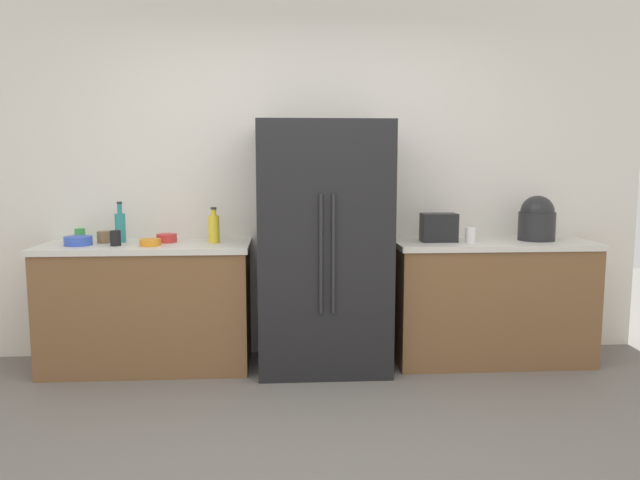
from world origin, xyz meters
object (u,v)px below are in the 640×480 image
at_px(toaster, 439,227).
at_px(bowl_b, 78,241).
at_px(refrigerator, 323,247).
at_px(bottle_b, 120,226).
at_px(cup_a, 80,235).
at_px(cup_d, 104,237).
at_px(bowl_c, 167,238).
at_px(cup_c, 471,235).
at_px(rice_cooker, 537,219).
at_px(bottle_a, 214,228).
at_px(bowl_a, 150,242).
at_px(cup_b, 115,238).

distance_m(toaster, bowl_b, 2.51).
bearing_deg(refrigerator, bottle_b, 174.11).
xyz_separation_m(toaster, cup_a, (-2.56, 0.17, -0.05)).
bearing_deg(cup_d, bowl_c, 0.43).
height_order(cup_c, bowl_b, cup_c).
bearing_deg(rice_cooker, bottle_a, 179.68).
xyz_separation_m(cup_d, bowl_a, (0.36, -0.18, -0.02)).
bearing_deg(cup_d, rice_cooker, -1.10).
height_order(bottle_a, bowl_c, bottle_a).
distance_m(rice_cooker, bowl_b, 3.24).
height_order(cup_c, bowl_c, cup_c).
xyz_separation_m(cup_b, cup_d, (-0.12, 0.16, -0.01)).
bearing_deg(bowl_c, bottle_a, -8.28).
bearing_deg(bowl_c, bottle_b, 177.95).
distance_m(bottle_a, cup_a, 0.98).
height_order(refrigerator, cup_b, refrigerator).
xyz_separation_m(cup_b, bowl_c, (0.31, 0.16, -0.02)).
bearing_deg(rice_cooker, cup_a, 177.43).
height_order(rice_cooker, bottle_b, rice_cooker).
xyz_separation_m(bottle_b, cup_d, (-0.11, -0.01, -0.07)).
xyz_separation_m(refrigerator, cup_c, (1.04, -0.03, 0.08)).
distance_m(bottle_b, cup_d, 0.14).
bearing_deg(refrigerator, cup_d, 175.09).
bearing_deg(toaster, cup_a, 176.19).
bearing_deg(bowl_b, cup_a, 104.24).
height_order(bottle_a, cup_b, bottle_a).
height_order(toaster, bowl_c, toaster).
distance_m(bottle_a, bowl_b, 0.92).
bearing_deg(cup_c, bowl_a, -179.51).
bearing_deg(cup_c, refrigerator, 178.55).
bearing_deg(cup_b, refrigerator, 0.99).
xyz_separation_m(toaster, bottle_b, (-2.26, 0.10, 0.01)).
xyz_separation_m(bottle_b, cup_a, (-0.30, 0.07, -0.07)).
xyz_separation_m(refrigerator, rice_cooker, (1.56, 0.07, 0.18)).
bearing_deg(bowl_a, cup_a, 154.17).
distance_m(bottle_a, bowl_c, 0.35).
bearing_deg(toaster, bowl_a, -177.30).
bearing_deg(bottle_a, cup_c, -3.57).
xyz_separation_m(rice_cooker, bowl_c, (-2.66, 0.06, -0.12)).
bearing_deg(rice_cooker, cup_d, 178.90).
distance_m(toaster, rice_cooker, 0.73).
distance_m(toaster, cup_b, 2.25).
distance_m(toaster, bowl_a, 2.02).
distance_m(refrigerator, cup_a, 1.75).
bearing_deg(cup_a, bowl_b, -75.76).
bearing_deg(bottle_a, bottle_b, 174.74).
bearing_deg(cup_a, toaster, -3.81).
distance_m(cup_b, cup_c, 2.46).
bearing_deg(bottle_a, rice_cooker, -0.32).
xyz_separation_m(cup_d, bowl_b, (-0.14, -0.12, -0.01)).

